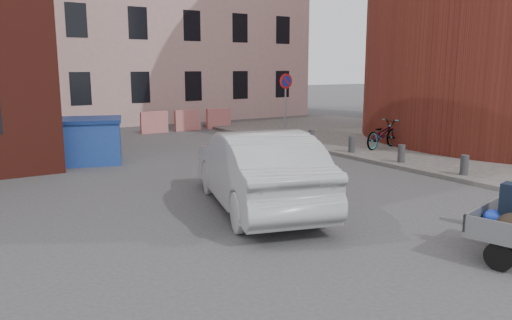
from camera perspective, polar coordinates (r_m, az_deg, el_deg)
ground at (r=9.70m, az=7.94°, el=-7.76°), size 120.00×120.00×0.00m
sidewalk at (r=19.66m, az=22.57°, el=1.07°), size 9.00×24.00×0.12m
no_parking_sign at (r=20.40m, az=3.42°, el=7.70°), size 0.60×0.09×2.65m
bollards at (r=16.11m, az=16.28°, el=0.72°), size 0.22×9.02×0.55m
barriers at (r=24.35m, az=-7.82°, el=4.52°), size 4.70×0.18×1.00m
dumpster at (r=16.88m, az=-20.88°, el=2.02°), size 3.81×2.76×1.44m
silver_car at (r=10.82m, az=0.15°, el=-1.05°), size 3.24×5.49×1.71m
bicycle at (r=18.69m, az=14.22°, el=2.87°), size 2.03×1.05×1.02m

